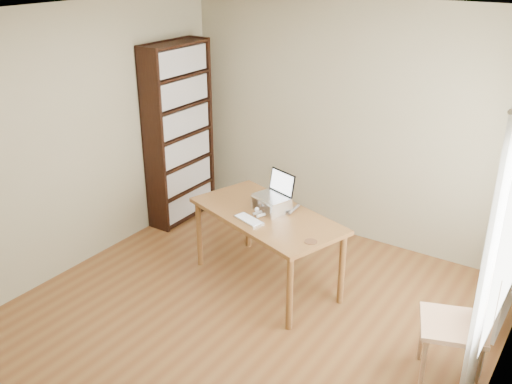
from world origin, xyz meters
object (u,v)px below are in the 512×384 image
cat (276,204)px  bookshelf (179,134)px  desk (267,222)px  laptop (275,190)px  keyboard (249,220)px  chair (466,321)px

cat → bookshelf: bearing=-174.8°
bookshelf → cat: bookshelf is taller
desk → laptop: 0.31m
desk → bookshelf: bearing=174.9°
keyboard → desk: bearing=94.1°
keyboard → chair: size_ratio=0.32×
desk → chair: bearing=6.6°
bookshelf → keyboard: bookshelf is taller
laptop → bookshelf: bearing=179.0°
cat → chair: bearing=10.0°
keyboard → chair: chair is taller
laptop → keyboard: (-0.05, -0.36, -0.18)m
desk → cat: size_ratio=3.49×
keyboard → cat: (0.08, 0.33, 0.05)m
laptop → keyboard: bearing=-80.6°
bookshelf → keyboard: (1.60, -0.92, -0.29)m
bookshelf → keyboard: size_ratio=6.36×
desk → keyboard: bearing=-85.7°
bookshelf → chair: bookshelf is taller
desk → cat: 0.19m
desk → laptop: laptop is taller
bookshelf → laptop: (1.66, -0.57, -0.11)m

